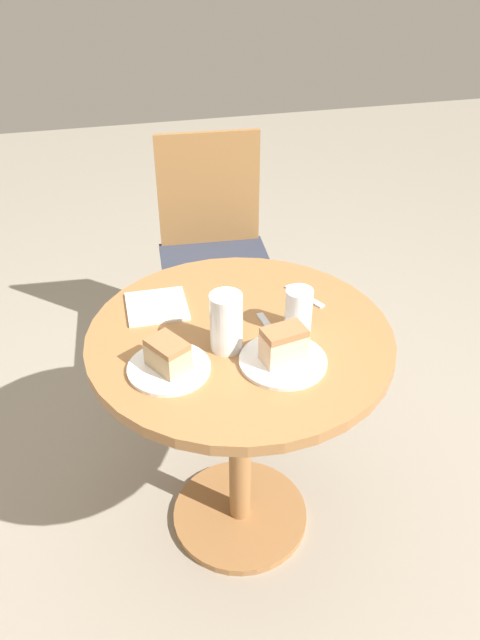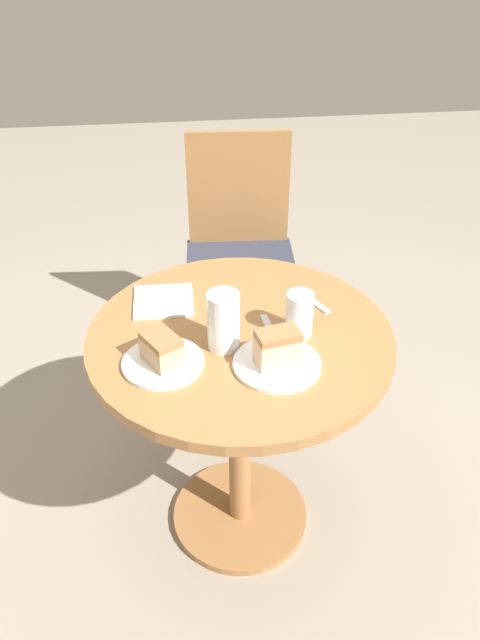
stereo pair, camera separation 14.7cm
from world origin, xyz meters
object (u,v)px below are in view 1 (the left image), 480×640
at_px(plate_near, 283,361).
at_px(glass_lemonade, 298,313).
at_px(cake_slice_near, 284,345).
at_px(plate_far, 169,368).
at_px(chair, 215,256).
at_px(cake_slice_far, 168,354).
at_px(glass_water, 226,324).

bearing_deg(plate_near, glass_lemonade, 58.15).
bearing_deg(plate_near, cake_slice_near, 116.57).
xyz_separation_m(plate_far, glass_lemonade, (0.34, 0.08, 0.05)).
xyz_separation_m(plate_far, cake_slice_near, (0.26, -0.04, 0.05)).
relative_size(chair, plate_far, 4.76).
bearing_deg(plate_near, plate_far, 172.20).
xyz_separation_m(chair, cake_slice_far, (-0.29, -0.90, 0.28)).
xyz_separation_m(plate_near, glass_water, (-0.11, 0.09, 0.06)).
distance_m(plate_far, cake_slice_far, 0.04).
height_order(cake_slice_far, glass_water, glass_water).
xyz_separation_m(plate_near, cake_slice_near, (-0.00, 0.00, 0.05)).
distance_m(cake_slice_near, glass_water, 0.15).
relative_size(cake_slice_far, glass_lemonade, 1.00).
distance_m(plate_near, glass_lemonade, 0.15).
xyz_separation_m(cake_slice_near, glass_water, (-0.11, 0.09, 0.02)).
xyz_separation_m(cake_slice_near, glass_lemonade, (0.07, 0.12, -0.00)).
relative_size(glass_lemonade, glass_water, 0.78).
distance_m(cake_slice_near, cake_slice_far, 0.26).
height_order(plate_far, cake_slice_near, cake_slice_near).
distance_m(plate_near, plate_far, 0.26).
height_order(cake_slice_near, cake_slice_far, cake_slice_near).
relative_size(plate_far, cake_slice_near, 1.74).
relative_size(chair, plate_near, 4.43).
distance_m(cake_slice_near, glass_lemonade, 0.14).
bearing_deg(cake_slice_near, glass_water, 142.57).
bearing_deg(plate_far, chair, 72.28).
distance_m(chair, cake_slice_far, 0.99).
bearing_deg(glass_water, cake_slice_near, -37.43).
bearing_deg(cake_slice_far, plate_near, -7.80).
relative_size(plate_near, glass_water, 1.39).
distance_m(plate_far, cake_slice_near, 0.27).
height_order(plate_far, cake_slice_far, cake_slice_far).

